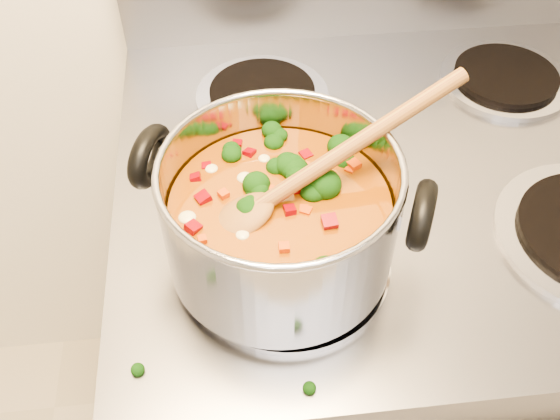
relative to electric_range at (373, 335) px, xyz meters
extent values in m
cube|color=gray|center=(0.00, 0.00, -0.01)|extent=(0.78, 0.67, 0.92)
cylinder|color=#A5A5AD|center=(-0.18, -0.16, 0.46)|extent=(0.23, 0.23, 0.01)
cylinder|color=black|center=(-0.18, -0.16, 0.46)|extent=(0.18, 0.18, 0.01)
cylinder|color=#A5A5AD|center=(-0.18, 0.15, 0.46)|extent=(0.19, 0.19, 0.01)
cylinder|color=black|center=(-0.18, 0.15, 0.46)|extent=(0.15, 0.15, 0.01)
cylinder|color=#A5A5AD|center=(0.18, 0.15, 0.46)|extent=(0.19, 0.19, 0.01)
cylinder|color=black|center=(0.18, 0.15, 0.46)|extent=(0.15, 0.15, 0.01)
cylinder|color=#A5A5AD|center=(-0.19, -0.15, 0.54)|extent=(0.25, 0.25, 0.13)
torus|color=#A5A5AD|center=(-0.19, -0.15, 0.60)|extent=(0.25, 0.25, 0.01)
cylinder|color=#85400C|center=(-0.19, -0.15, 0.51)|extent=(0.23, 0.23, 0.08)
torus|color=black|center=(-0.32, -0.10, 0.58)|extent=(0.05, 0.08, 0.08)
torus|color=black|center=(-0.06, -0.21, 0.58)|extent=(0.05, 0.08, 0.08)
ellipsoid|color=black|center=(-0.21, -0.09, 0.56)|extent=(0.04, 0.04, 0.03)
ellipsoid|color=black|center=(-0.20, -0.06, 0.56)|extent=(0.04, 0.04, 0.03)
ellipsoid|color=black|center=(-0.16, -0.12, 0.56)|extent=(0.04, 0.04, 0.03)
ellipsoid|color=black|center=(-0.22, -0.10, 0.56)|extent=(0.04, 0.04, 0.03)
ellipsoid|color=black|center=(-0.28, -0.18, 0.56)|extent=(0.04, 0.04, 0.03)
ellipsoid|color=black|center=(-0.10, -0.15, 0.56)|extent=(0.04, 0.04, 0.03)
ellipsoid|color=black|center=(-0.25, -0.15, 0.56)|extent=(0.04, 0.04, 0.03)
ellipsoid|color=black|center=(-0.20, -0.06, 0.56)|extent=(0.04, 0.04, 0.03)
ellipsoid|color=black|center=(-0.23, -0.09, 0.56)|extent=(0.04, 0.04, 0.03)
ellipsoid|color=maroon|center=(-0.18, -0.21, 0.56)|extent=(0.01, 0.01, 0.01)
ellipsoid|color=maroon|center=(-0.25, -0.10, 0.56)|extent=(0.01, 0.01, 0.01)
ellipsoid|color=maroon|center=(-0.16, -0.10, 0.56)|extent=(0.01, 0.01, 0.01)
ellipsoid|color=maroon|center=(-0.13, -0.13, 0.56)|extent=(0.01, 0.01, 0.01)
ellipsoid|color=maroon|center=(-0.23, -0.08, 0.56)|extent=(0.01, 0.01, 0.01)
ellipsoid|color=maroon|center=(-0.15, -0.12, 0.56)|extent=(0.01, 0.01, 0.01)
ellipsoid|color=maroon|center=(-0.15, -0.20, 0.56)|extent=(0.01, 0.01, 0.01)
ellipsoid|color=maroon|center=(-0.23, -0.24, 0.56)|extent=(0.01, 0.01, 0.01)
ellipsoid|color=maroon|center=(-0.18, -0.19, 0.56)|extent=(0.01, 0.01, 0.01)
ellipsoid|color=maroon|center=(-0.11, -0.19, 0.56)|extent=(0.01, 0.01, 0.01)
ellipsoid|color=maroon|center=(-0.15, -0.14, 0.56)|extent=(0.01, 0.01, 0.01)
ellipsoid|color=#C9410B|center=(-0.20, -0.19, 0.56)|extent=(0.01, 0.01, 0.01)
ellipsoid|color=#C9410B|center=(-0.20, -0.05, 0.56)|extent=(0.01, 0.01, 0.01)
ellipsoid|color=#C9410B|center=(-0.16, -0.19, 0.56)|extent=(0.01, 0.01, 0.01)
ellipsoid|color=#C9410B|center=(-0.21, -0.06, 0.56)|extent=(0.01, 0.01, 0.01)
ellipsoid|color=#C9410B|center=(-0.28, -0.16, 0.56)|extent=(0.01, 0.01, 0.01)
ellipsoid|color=#C9410B|center=(-0.17, -0.08, 0.56)|extent=(0.01, 0.01, 0.01)
ellipsoid|color=#C9410B|center=(-0.28, -0.13, 0.56)|extent=(0.01, 0.01, 0.01)
ellipsoid|color=#C9410B|center=(-0.28, -0.17, 0.56)|extent=(0.01, 0.01, 0.01)
ellipsoid|color=#C9410B|center=(-0.22, -0.12, 0.56)|extent=(0.01, 0.01, 0.01)
ellipsoid|color=#C9410B|center=(-0.14, -0.12, 0.56)|extent=(0.01, 0.01, 0.01)
ellipsoid|color=#C9410B|center=(-0.21, -0.22, 0.56)|extent=(0.01, 0.01, 0.01)
ellipsoid|color=#C9410B|center=(-0.25, -0.11, 0.56)|extent=(0.01, 0.01, 0.01)
ellipsoid|color=beige|center=(-0.21, -0.06, 0.56)|extent=(0.02, 0.02, 0.01)
ellipsoid|color=beige|center=(-0.14, -0.08, 0.56)|extent=(0.02, 0.02, 0.01)
ellipsoid|color=beige|center=(-0.19, -0.07, 0.56)|extent=(0.02, 0.02, 0.01)
ellipsoid|color=beige|center=(-0.23, -0.11, 0.56)|extent=(0.02, 0.02, 0.01)
ellipsoid|color=beige|center=(-0.25, -0.18, 0.56)|extent=(0.02, 0.02, 0.01)
ellipsoid|color=beige|center=(-0.20, -0.22, 0.56)|extent=(0.02, 0.02, 0.01)
ellipsoid|color=olive|center=(-0.23, -0.17, 0.55)|extent=(0.09, 0.07, 0.04)
cylinder|color=olive|center=(-0.11, -0.12, 0.60)|extent=(0.25, 0.11, 0.10)
ellipsoid|color=black|center=(0.01, -0.11, 0.46)|extent=(0.01, 0.01, 0.01)
ellipsoid|color=black|center=(-0.06, -0.09, 0.46)|extent=(0.01, 0.01, 0.01)
camera|label=1|loc=(-0.24, -0.58, 1.02)|focal=40.00mm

